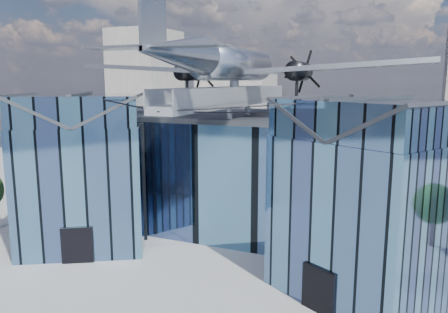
% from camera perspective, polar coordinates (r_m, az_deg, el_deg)
% --- Properties ---
extents(ground_plane, '(120.00, 120.00, 0.00)m').
position_cam_1_polar(ground_plane, '(32.63, -1.42, -13.12)').
color(ground_plane, gray).
extents(museum, '(32.88, 24.50, 17.60)m').
position_cam_1_polar(museum, '(36.13, 2.39, -1.64)').
color(museum, '#486D94').
rests_on(museum, ground).
extents(bg_towers, '(77.00, 24.50, 26.00)m').
position_cam_1_polar(bg_towers, '(78.61, 15.21, 7.55)').
color(bg_towers, gray).
rests_on(bg_towers, ground).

